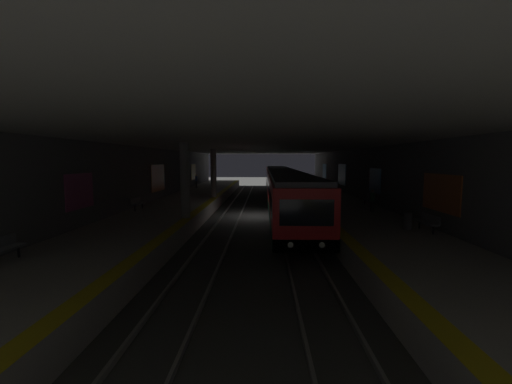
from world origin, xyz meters
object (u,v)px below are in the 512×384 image
object	(u,v)px
bench_left_near	(428,221)
bench_left_mid	(369,199)
person_waiting_near	(372,200)
metro_train	(282,186)
pillar_far	(213,173)
trash_bin	(408,221)
bench_right_near	(0,248)
pillar_near	(185,181)
person_walking_mid	(196,180)
backpack_on_floor	(333,197)
bench_right_mid	(137,202)

from	to	relation	value
bench_left_near	bench_left_mid	distance (m)	9.09
bench_left_near	person_waiting_near	xyz separation A→B (m)	(6.09, 0.74, 0.29)
metro_train	bench_left_near	size ratio (longest dim) A/B	22.51
pillar_far	person_waiting_near	distance (m)	14.91
bench_left_near	trash_bin	distance (m)	0.94
bench_left_near	bench_right_near	distance (m)	17.90
pillar_near	pillar_far	size ratio (longest dim) A/B	1.00
metro_train	person_walking_mid	world-z (taller)	metro_train
bench_left_mid	metro_train	bearing A→B (deg)	41.00
bench_right_near	backpack_on_floor	world-z (taller)	bench_right_near
bench_left_mid	person_walking_mid	xyz separation A→B (m)	(15.51, 16.63, 0.42)
bench_right_mid	person_walking_mid	size ratio (longest dim) A/B	0.98
person_walking_mid	backpack_on_floor	distance (m)	18.78
bench_right_near	person_waiting_near	size ratio (longest dim) A/B	1.11
pillar_near	bench_right_near	distance (m)	9.98
bench_right_mid	trash_bin	bearing A→B (deg)	-110.20
person_waiting_near	backpack_on_floor	size ratio (longest dim) A/B	3.82
bench_right_near	person_waiting_near	world-z (taller)	person_waiting_near
bench_right_near	pillar_far	bearing A→B (deg)	-11.82
bench_right_mid	person_walking_mid	xyz separation A→B (m)	(18.01, -0.44, 0.42)
backpack_on_floor	bench_left_near	bearing A→B (deg)	-171.73
person_waiting_near	trash_bin	world-z (taller)	person_waiting_near
bench_left_near	backpack_on_floor	distance (m)	13.12
metro_train	bench_right_near	distance (m)	24.27
bench_right_near	bench_left_near	bearing A→B (deg)	-72.48
trash_bin	person_waiting_near	bearing A→B (deg)	0.01
pillar_far	person_walking_mid	xyz separation A→B (m)	(9.99, 3.74, -1.33)
metro_train	bench_right_mid	world-z (taller)	metro_train
bench_left_near	trash_bin	xyz separation A→B (m)	(0.58, 0.73, -0.10)
person_waiting_near	trash_bin	xyz separation A→B (m)	(-5.51, -0.00, -0.39)
pillar_near	bench_right_mid	size ratio (longest dim) A/B	2.68
trash_bin	person_walking_mid	bearing A→B (deg)	33.49
bench_left_near	bench_right_mid	bearing A→B (deg)	68.89
bench_left_near	bench_left_mid	world-z (taller)	same
bench_right_near	person_waiting_near	bearing A→B (deg)	-54.91
bench_left_near	person_waiting_near	distance (m)	6.14
pillar_near	trash_bin	distance (m)	12.63
metro_train	bench_right_mid	xyz separation A→B (m)	(-9.79, 10.73, -0.45)
person_waiting_near	person_walking_mid	distance (m)	24.40
metro_train	trash_bin	world-z (taller)	metro_train
metro_train	backpack_on_floor	distance (m)	5.65
pillar_near	bench_right_near	world-z (taller)	pillar_near
person_waiting_near	trash_bin	bearing A→B (deg)	-179.99
pillar_near	bench_right_mid	bearing A→B (deg)	53.56
bench_right_near	person_walking_mid	bearing A→B (deg)	-0.84
metro_train	trash_bin	xyz separation A→B (m)	(-15.80, -5.60, -0.55)
trash_bin	metro_train	bearing A→B (deg)	19.52
bench_left_mid	trash_bin	bearing A→B (deg)	175.07
person_walking_mid	backpack_on_floor	world-z (taller)	person_walking_mid
pillar_near	trash_bin	bearing A→B (deg)	-103.52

